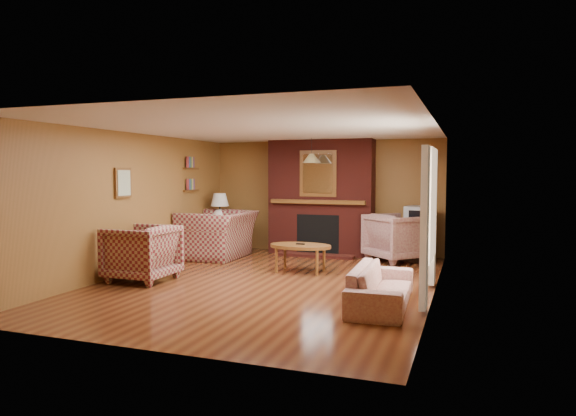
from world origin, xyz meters
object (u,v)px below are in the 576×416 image
at_px(plaid_loveseat, 218,234).
at_px(plaid_armchair, 142,253).
at_px(table_lamp, 220,207).
at_px(fireplace, 321,198).
at_px(coffee_table, 300,247).
at_px(floral_sofa, 381,286).
at_px(tv_stand, 420,246).
at_px(crt_tv, 420,218).
at_px(side_table, 220,238).
at_px(floral_armchair, 397,237).

distance_m(plaid_loveseat, plaid_armchair, 2.42).
bearing_deg(table_lamp, fireplace, 14.29).
distance_m(plaid_loveseat, coffee_table, 2.26).
height_order(floral_sofa, tv_stand, tv_stand).
distance_m(plaid_loveseat, crt_tv, 4.03).
distance_m(plaid_loveseat, floral_sofa, 4.61).
xyz_separation_m(plaid_loveseat, tv_stand, (3.90, 0.93, -0.17)).
bearing_deg(coffee_table, floral_sofa, -46.40).
distance_m(floral_sofa, table_lamp, 5.21).
distance_m(fireplace, plaid_loveseat, 2.28).
distance_m(plaid_armchair, coffee_table, 2.64).
xyz_separation_m(floral_sofa, side_table, (-4.00, 3.26, 0.06)).
distance_m(plaid_armchair, floral_armchair, 4.80).
bearing_deg(floral_sofa, table_lamp, 48.74).
distance_m(floral_sofa, tv_stand, 3.62).
xyz_separation_m(plaid_armchair, coffee_table, (2.16, 1.50, -0.01)).
height_order(plaid_loveseat, table_lamp, table_lamp).
relative_size(tv_stand, crt_tv, 1.02).
xyz_separation_m(fireplace, side_table, (-2.10, -0.53, -0.87)).
relative_size(plaid_loveseat, plaid_armchair, 1.47).
height_order(plaid_loveseat, plaid_armchair, plaid_loveseat).
bearing_deg(table_lamp, side_table, 0.00).
xyz_separation_m(fireplace, floral_armchair, (1.64, -0.34, -0.72)).
xyz_separation_m(plaid_loveseat, table_lamp, (-0.25, 0.58, 0.52)).
relative_size(fireplace, plaid_armchair, 2.46).
distance_m(plaid_armchair, table_lamp, 3.05).
relative_size(floral_armchair, table_lamp, 1.58).
bearing_deg(tv_stand, plaid_loveseat, -163.04).
height_order(floral_armchair, tv_stand, floral_armchair).
bearing_deg(plaid_loveseat, coffee_table, 65.19).
height_order(fireplace, tv_stand, fireplace).
bearing_deg(crt_tv, fireplace, 174.70).
bearing_deg(floral_sofa, side_table, 48.74).
bearing_deg(fireplace, side_table, -165.71).
bearing_deg(plaid_armchair, table_lamp, -176.55).
distance_m(fireplace, side_table, 2.33).
xyz_separation_m(tv_stand, crt_tv, (-0.00, -0.01, 0.54)).
distance_m(floral_sofa, coffee_table, 2.45).
bearing_deg(side_table, floral_sofa, -39.21).
bearing_deg(table_lamp, floral_sofa, -39.21).
height_order(coffee_table, tv_stand, tv_stand).
relative_size(fireplace, table_lamp, 3.73).
relative_size(floral_sofa, crt_tv, 2.97).
bearing_deg(tv_stand, table_lamp, -171.67).
bearing_deg(coffee_table, crt_tv, 45.04).
bearing_deg(plaid_loveseat, crt_tv, 102.37).
relative_size(table_lamp, tv_stand, 1.07).
height_order(plaid_armchair, table_lamp, table_lamp).
distance_m(coffee_table, tv_stand, 2.60).
relative_size(plaid_armchair, side_table, 1.55).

